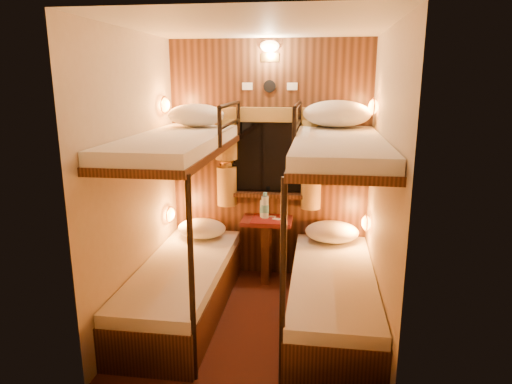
# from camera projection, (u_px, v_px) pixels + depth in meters

# --- Properties ---
(floor) EXTENTS (2.10, 2.10, 0.00)m
(floor) POSITION_uv_depth(u_px,v_px,m) (255.00, 320.00, 3.93)
(floor) COLOR #36130E
(floor) RESTS_ON ground
(ceiling) EXTENTS (2.10, 2.10, 0.00)m
(ceiling) POSITION_uv_depth(u_px,v_px,m) (255.00, 26.00, 3.34)
(ceiling) COLOR silver
(ceiling) RESTS_ON wall_back
(wall_back) EXTENTS (2.40, 0.00, 2.40)m
(wall_back) POSITION_uv_depth(u_px,v_px,m) (269.00, 162.00, 4.64)
(wall_back) COLOR #C6B293
(wall_back) RESTS_ON floor
(wall_front) EXTENTS (2.40, 0.00, 2.40)m
(wall_front) POSITION_uv_depth(u_px,v_px,m) (229.00, 226.00, 2.63)
(wall_front) COLOR #C6B293
(wall_front) RESTS_ON floor
(wall_left) EXTENTS (0.00, 2.40, 2.40)m
(wall_left) POSITION_uv_depth(u_px,v_px,m) (135.00, 181.00, 3.77)
(wall_left) COLOR #C6B293
(wall_left) RESTS_ON floor
(wall_right) EXTENTS (0.00, 2.40, 2.40)m
(wall_right) POSITION_uv_depth(u_px,v_px,m) (384.00, 189.00, 3.50)
(wall_right) COLOR #C6B293
(wall_right) RESTS_ON floor
(back_panel) EXTENTS (2.00, 0.03, 2.40)m
(back_panel) POSITION_uv_depth(u_px,v_px,m) (269.00, 162.00, 4.63)
(back_panel) COLOR black
(back_panel) RESTS_ON floor
(bunk_left) EXTENTS (0.72, 1.90, 1.82)m
(bunk_left) POSITION_uv_depth(u_px,v_px,m) (182.00, 253.00, 3.94)
(bunk_left) COLOR black
(bunk_left) RESTS_ON floor
(bunk_right) EXTENTS (0.72, 1.90, 1.82)m
(bunk_right) POSITION_uv_depth(u_px,v_px,m) (333.00, 261.00, 3.77)
(bunk_right) COLOR black
(bunk_right) RESTS_ON floor
(window) EXTENTS (1.00, 0.12, 0.79)m
(window) POSITION_uv_depth(u_px,v_px,m) (269.00, 164.00, 4.60)
(window) COLOR black
(window) RESTS_ON back_panel
(curtains) EXTENTS (1.10, 0.22, 1.00)m
(curtains) POSITION_uv_depth(u_px,v_px,m) (269.00, 157.00, 4.55)
(curtains) COLOR olive
(curtains) RESTS_ON back_panel
(back_fixtures) EXTENTS (0.54, 0.09, 0.48)m
(back_fixtures) POSITION_uv_depth(u_px,v_px,m) (270.00, 54.00, 4.34)
(back_fixtures) COLOR black
(back_fixtures) RESTS_ON back_panel
(reading_lamps) EXTENTS (2.00, 0.20, 1.25)m
(reading_lamps) POSITION_uv_depth(u_px,v_px,m) (265.00, 164.00, 4.30)
(reading_lamps) COLOR orange
(reading_lamps) RESTS_ON wall_left
(table) EXTENTS (0.50, 0.34, 0.66)m
(table) POSITION_uv_depth(u_px,v_px,m) (267.00, 241.00, 4.64)
(table) COLOR #501512
(table) RESTS_ON floor
(bottle_left) EXTENTS (0.06, 0.06, 0.21)m
(bottle_left) POSITION_uv_depth(u_px,v_px,m) (263.00, 209.00, 4.62)
(bottle_left) COLOR #99BFE5
(bottle_left) RESTS_ON table
(bottle_right) EXTENTS (0.08, 0.08, 0.27)m
(bottle_right) POSITION_uv_depth(u_px,v_px,m) (265.00, 207.00, 4.59)
(bottle_right) COLOR #99BFE5
(bottle_right) RESTS_ON table
(sachet_a) EXTENTS (0.10, 0.09, 0.01)m
(sachet_a) POSITION_uv_depth(u_px,v_px,m) (277.00, 219.00, 4.57)
(sachet_a) COLOR silver
(sachet_a) RESTS_ON table
(sachet_b) EXTENTS (0.07, 0.06, 0.01)m
(sachet_b) POSITION_uv_depth(u_px,v_px,m) (273.00, 217.00, 4.66)
(sachet_b) COLOR silver
(sachet_b) RESTS_ON table
(pillow_lower_left) EXTENTS (0.49, 0.35, 0.19)m
(pillow_lower_left) POSITION_uv_depth(u_px,v_px,m) (202.00, 228.00, 4.60)
(pillow_lower_left) COLOR white
(pillow_lower_left) RESTS_ON bunk_left
(pillow_lower_right) EXTENTS (0.52, 0.37, 0.21)m
(pillow_lower_right) POSITION_uv_depth(u_px,v_px,m) (332.00, 232.00, 4.48)
(pillow_lower_right) COLOR white
(pillow_lower_right) RESTS_ON bunk_right
(pillow_upper_left) EXTENTS (0.53, 0.38, 0.21)m
(pillow_upper_left) POSITION_uv_depth(u_px,v_px,m) (196.00, 115.00, 4.25)
(pillow_upper_left) COLOR white
(pillow_upper_left) RESTS_ON bunk_left
(pillow_upper_right) EXTENTS (0.62, 0.45, 0.24)m
(pillow_upper_right) POSITION_uv_depth(u_px,v_px,m) (337.00, 114.00, 4.17)
(pillow_upper_right) COLOR white
(pillow_upper_right) RESTS_ON bunk_right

